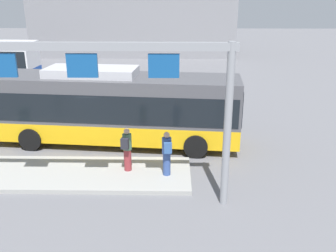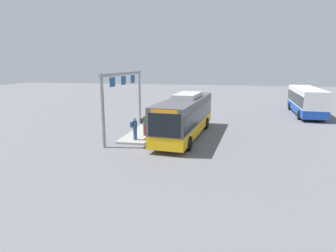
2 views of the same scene
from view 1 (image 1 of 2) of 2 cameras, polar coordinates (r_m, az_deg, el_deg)
name	(u,v)px [view 1 (image 1 of 2)]	position (r m, az deg, el deg)	size (l,w,h in m)	color
ground_plane	(114,143)	(17.32, -8.22, -2.55)	(120.00, 120.00, 0.00)	slate
platform_curb	(57,174)	(14.74, -16.54, -6.97)	(10.00, 2.80, 0.16)	#9E9E99
bus_main	(112,105)	(16.73, -8.54, 3.21)	(11.36, 3.53, 3.46)	#EAAD14
person_boarding	(167,153)	(13.49, -0.18, -4.08)	(0.39, 0.56, 1.67)	#334C8C
person_waiting_near	(127,149)	(13.92, -6.28, -3.44)	(0.40, 0.57, 1.67)	maroon
platform_sign_gantry	(84,91)	(11.36, -12.68, 5.21)	(8.99, 0.24, 5.20)	gray
station_building	(135,17)	(43.51, -5.07, 16.29)	(21.60, 8.00, 8.06)	gray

